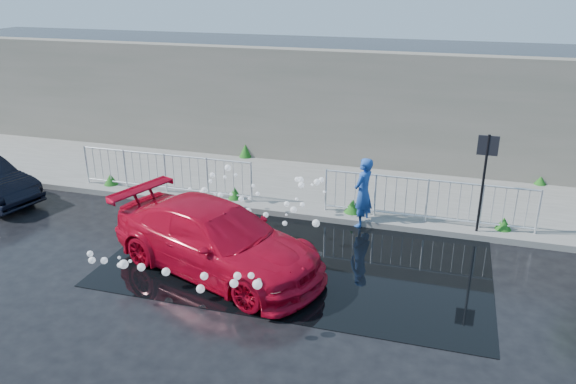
% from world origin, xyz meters
% --- Properties ---
extents(ground, '(90.00, 90.00, 0.00)m').
position_xyz_m(ground, '(0.00, 0.00, 0.00)').
color(ground, black).
rests_on(ground, ground).
extents(pavement, '(30.00, 4.00, 0.15)m').
position_xyz_m(pavement, '(0.00, 5.00, 0.07)').
color(pavement, '#62625D').
rests_on(pavement, ground).
extents(curb, '(30.00, 0.25, 0.16)m').
position_xyz_m(curb, '(0.00, 3.00, 0.08)').
color(curb, '#62625D').
rests_on(curb, ground).
extents(retaining_wall, '(30.00, 0.60, 3.50)m').
position_xyz_m(retaining_wall, '(0.00, 7.20, 1.90)').
color(retaining_wall, '#636053').
rests_on(retaining_wall, pavement).
extents(puddle, '(8.00, 5.00, 0.01)m').
position_xyz_m(puddle, '(0.50, 1.00, 0.01)').
color(puddle, black).
rests_on(puddle, ground).
extents(sign_post, '(0.45, 0.06, 2.50)m').
position_xyz_m(sign_post, '(4.20, 3.10, 1.72)').
color(sign_post, black).
rests_on(sign_post, ground).
extents(railing_left, '(5.05, 0.05, 1.10)m').
position_xyz_m(railing_left, '(-4.00, 3.35, 0.74)').
color(railing_left, silver).
rests_on(railing_left, pavement).
extents(railing_right, '(5.05, 0.05, 1.10)m').
position_xyz_m(railing_right, '(3.00, 3.35, 0.74)').
color(railing_right, silver).
rests_on(railing_right, pavement).
extents(weeds, '(12.17, 3.93, 0.44)m').
position_xyz_m(weeds, '(-0.48, 4.59, 0.32)').
color(weeds, '#165316').
rests_on(weeds, pavement).
extents(water_spray, '(3.50, 5.46, 1.10)m').
position_xyz_m(water_spray, '(-0.78, 0.61, 0.70)').
color(water_spray, white).
rests_on(water_spray, ground).
extents(red_car, '(5.23, 3.48, 1.41)m').
position_xyz_m(red_car, '(-1.03, -0.05, 0.70)').
color(red_car, '#B2071F').
rests_on(red_car, ground).
extents(person, '(0.61, 0.74, 1.74)m').
position_xyz_m(person, '(1.50, 3.00, 0.87)').
color(person, '#204BA2').
rests_on(person, ground).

